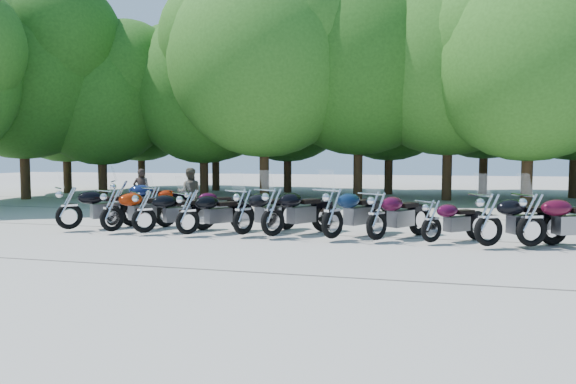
% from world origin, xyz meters
% --- Properties ---
extents(ground, '(90.00, 90.00, 0.00)m').
position_xyz_m(ground, '(0.00, 0.00, 0.00)').
color(ground, gray).
rests_on(ground, ground).
extents(tree_0, '(7.50, 7.50, 9.21)m').
position_xyz_m(tree_0, '(-15.42, 12.98, 5.45)').
color(tree_0, '#3A2614').
rests_on(tree_0, ground).
extents(tree_1, '(6.97, 6.97, 8.55)m').
position_xyz_m(tree_1, '(-12.04, 11.24, 5.06)').
color(tree_1, '#3A2614').
rests_on(tree_1, ground).
extents(tree_2, '(7.31, 7.31, 8.97)m').
position_xyz_m(tree_2, '(-7.25, 12.84, 5.31)').
color(tree_2, '#3A2614').
rests_on(tree_2, ground).
extents(tree_3, '(8.70, 8.70, 10.67)m').
position_xyz_m(tree_3, '(-3.57, 11.24, 6.32)').
color(tree_3, '#3A2614').
rests_on(tree_3, ground).
extents(tree_4, '(9.13, 9.13, 11.20)m').
position_xyz_m(tree_4, '(0.54, 13.09, 6.64)').
color(tree_4, '#3A2614').
rests_on(tree_4, ground).
extents(tree_5, '(9.04, 9.04, 11.10)m').
position_xyz_m(tree_5, '(4.61, 13.20, 6.57)').
color(tree_5, '#3A2614').
rests_on(tree_5, ground).
extents(tree_6, '(8.00, 8.00, 9.82)m').
position_xyz_m(tree_6, '(7.55, 10.82, 5.81)').
color(tree_6, '#3A2614').
rests_on(tree_6, ground).
extents(tree_9, '(7.59, 7.59, 9.32)m').
position_xyz_m(tree_9, '(-13.53, 17.59, 5.52)').
color(tree_9, '#3A2614').
rests_on(tree_9, ground).
extents(tree_10, '(7.78, 7.78, 9.55)m').
position_xyz_m(tree_10, '(-8.29, 16.97, 5.66)').
color(tree_10, '#3A2614').
rests_on(tree_10, ground).
extents(tree_11, '(7.56, 7.56, 9.28)m').
position_xyz_m(tree_11, '(-3.76, 16.43, 5.49)').
color(tree_11, '#3A2614').
rests_on(tree_11, ground).
extents(tree_12, '(7.88, 7.88, 9.67)m').
position_xyz_m(tree_12, '(1.80, 16.47, 5.72)').
color(tree_12, '#3A2614').
rests_on(tree_12, ground).
extents(tree_13, '(8.31, 8.31, 10.20)m').
position_xyz_m(tree_13, '(6.69, 17.47, 6.04)').
color(tree_13, '#3A2614').
rests_on(tree_13, ground).
extents(tree_17, '(8.31, 8.31, 10.20)m').
position_xyz_m(tree_17, '(-14.68, 9.00, 6.04)').
color(tree_17, '#3A2614').
rests_on(tree_17, ground).
extents(motorcycle_0, '(2.13, 2.35, 1.38)m').
position_xyz_m(motorcycle_0, '(-5.81, 0.42, 0.69)').
color(motorcycle_0, black).
rests_on(motorcycle_0, ground).
extents(motorcycle_1, '(1.69, 2.43, 1.33)m').
position_xyz_m(motorcycle_1, '(-4.46, 0.35, 0.67)').
color(motorcycle_1, '#962205').
rests_on(motorcycle_1, ground).
extents(motorcycle_2, '(2.05, 2.17, 1.30)m').
position_xyz_m(motorcycle_2, '(-3.53, 0.35, 0.65)').
color(motorcycle_2, black).
rests_on(motorcycle_2, ground).
extents(motorcycle_3, '(1.94, 2.23, 1.29)m').
position_xyz_m(motorcycle_3, '(-2.32, 0.36, 0.65)').
color(motorcycle_3, black).
rests_on(motorcycle_3, ground).
extents(motorcycle_4, '(1.69, 2.51, 1.37)m').
position_xyz_m(motorcycle_4, '(-0.94, 0.64, 0.69)').
color(motorcycle_4, black).
rests_on(motorcycle_4, ground).
extents(motorcycle_5, '(2.02, 2.52, 1.42)m').
position_xyz_m(motorcycle_5, '(-0.15, 0.57, 0.71)').
color(motorcycle_5, black).
rests_on(motorcycle_5, ground).
extents(motorcycle_6, '(1.97, 2.60, 1.45)m').
position_xyz_m(motorcycle_6, '(1.33, 0.56, 0.72)').
color(motorcycle_6, '#0D1F3C').
rests_on(motorcycle_6, ground).
extents(motorcycle_7, '(1.97, 2.40, 1.36)m').
position_xyz_m(motorcycle_7, '(2.36, 0.62, 0.68)').
color(motorcycle_7, '#3C0821').
rests_on(motorcycle_7, ground).
extents(motorcycle_8, '(1.95, 1.88, 1.17)m').
position_xyz_m(motorcycle_8, '(3.60, 0.64, 0.59)').
color(motorcycle_8, '#3B0823').
rests_on(motorcycle_8, ground).
extents(motorcycle_9, '(2.49, 1.93, 1.39)m').
position_xyz_m(motorcycle_9, '(4.79, 0.37, 0.70)').
color(motorcycle_9, black).
rests_on(motorcycle_9, ground).
extents(motorcycle_10, '(2.56, 1.69, 1.40)m').
position_xyz_m(motorcycle_10, '(5.70, 0.56, 0.70)').
color(motorcycle_10, '#3E081A').
rests_on(motorcycle_10, ground).
extents(motorcycle_11, '(2.64, 1.73, 1.44)m').
position_xyz_m(motorcycle_11, '(-5.86, 3.04, 0.72)').
color(motorcycle_11, '#0E183F').
rests_on(motorcycle_11, ground).
extents(motorcycle_12, '(1.45, 2.23, 1.21)m').
position_xyz_m(motorcycle_12, '(-4.73, 3.05, 0.61)').
color(motorcycle_12, '#9B1D05').
rests_on(motorcycle_12, ground).
extents(motorcycle_13, '(1.91, 1.83, 1.14)m').
position_xyz_m(motorcycle_13, '(-3.41, 3.07, 0.57)').
color(motorcycle_13, '#340721').
rests_on(motorcycle_13, ground).
extents(rider_0, '(0.67, 0.54, 1.60)m').
position_xyz_m(rider_0, '(-6.06, 4.62, 0.80)').
color(rider_0, black).
rests_on(rider_0, ground).
extents(rider_1, '(0.98, 0.88, 1.65)m').
position_xyz_m(rider_1, '(-4.01, 4.14, 0.83)').
color(rider_1, '#4E4637').
rests_on(rider_1, ground).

